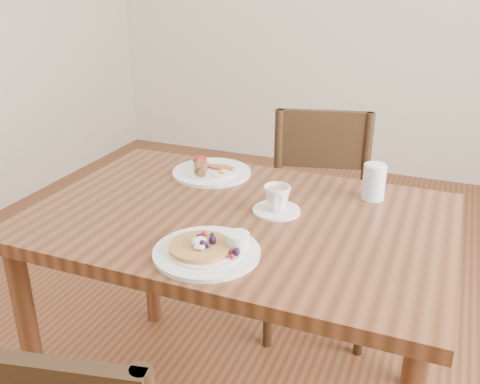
{
  "coord_description": "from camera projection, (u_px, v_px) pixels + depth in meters",
  "views": [
    {
      "loc": [
        0.53,
        -1.3,
        1.42
      ],
      "look_at": [
        0.0,
        0.0,
        0.82
      ],
      "focal_mm": 40.0,
      "sensor_mm": 36.0,
      "label": 1
    }
  ],
  "objects": [
    {
      "name": "chair_far",
      "position": [
        319.0,
        213.0,
        2.16
      ],
      "size": [
        0.51,
        0.51,
        0.88
      ],
      "rotation": [
        0.0,
        0.0,
        3.39
      ],
      "color": "#301F11",
      "rests_on": "ground"
    },
    {
      "name": "teacup_saucer",
      "position": [
        277.0,
        201.0,
        1.55
      ],
      "size": [
        0.14,
        0.14,
        0.08
      ],
      "color": "white",
      "rests_on": "dining_table"
    },
    {
      "name": "breakfast_plate",
      "position": [
        210.0,
        171.0,
        1.84
      ],
      "size": [
        0.27,
        0.27,
        0.04
      ],
      "color": "white",
      "rests_on": "dining_table"
    },
    {
      "name": "water_glass",
      "position": [
        374.0,
        182.0,
        1.64
      ],
      "size": [
        0.07,
        0.07,
        0.11
      ],
      "primitive_type": "cylinder",
      "color": "silver",
      "rests_on": "dining_table"
    },
    {
      "name": "dining_table",
      "position": [
        240.0,
        244.0,
        1.59
      ],
      "size": [
        1.2,
        0.8,
        0.75
      ],
      "color": "brown",
      "rests_on": "ground"
    },
    {
      "name": "pancake_plate",
      "position": [
        208.0,
        249.0,
        1.33
      ],
      "size": [
        0.27,
        0.27,
        0.06
      ],
      "color": "white",
      "rests_on": "dining_table"
    }
  ]
}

